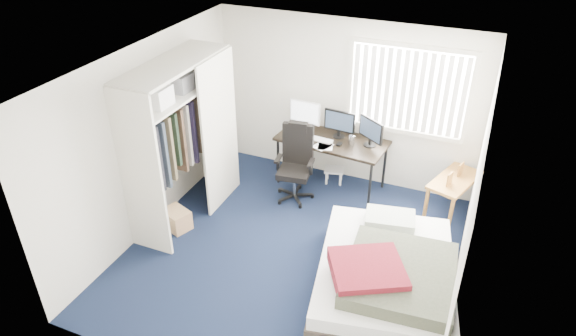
# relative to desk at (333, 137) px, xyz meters

# --- Properties ---
(ground) EXTENTS (4.20, 4.20, 0.00)m
(ground) POSITION_rel_desk_xyz_m (0.06, -1.75, -0.82)
(ground) COLOR black
(ground) RESTS_ON ground
(room_shell) EXTENTS (4.20, 4.20, 4.20)m
(room_shell) POSITION_rel_desk_xyz_m (0.06, -1.75, 0.69)
(room_shell) COLOR silver
(room_shell) RESTS_ON ground
(window_assembly) EXTENTS (1.72, 0.09, 1.32)m
(window_assembly) POSITION_rel_desk_xyz_m (0.96, 0.29, 0.78)
(window_assembly) COLOR white
(window_assembly) RESTS_ON ground
(closet) EXTENTS (0.64, 1.84, 2.22)m
(closet) POSITION_rel_desk_xyz_m (-1.61, -1.49, 0.54)
(closet) COLOR beige
(closet) RESTS_ON ground
(desk) EXTENTS (1.67, 0.90, 1.25)m
(desk) POSITION_rel_desk_xyz_m (0.00, 0.00, 0.00)
(desk) COLOR black
(desk) RESTS_ON ground
(office_chair) EXTENTS (0.61, 0.61, 1.15)m
(office_chair) POSITION_rel_desk_xyz_m (-0.39, -0.50, -0.37)
(office_chair) COLOR black
(office_chair) RESTS_ON ground
(footstool) EXTENTS (0.34, 0.30, 0.24)m
(footstool) POSITION_rel_desk_xyz_m (0.02, 0.07, -0.63)
(footstool) COLOR white
(footstool) RESTS_ON ground
(nightstand) EXTENTS (0.70, 0.98, 0.79)m
(nightstand) POSITION_rel_desk_xyz_m (1.81, -0.13, -0.28)
(nightstand) COLOR brown
(nightstand) RESTS_ON ground
(bed) EXTENTS (1.86, 2.26, 0.67)m
(bed) POSITION_rel_desk_xyz_m (1.33, -2.01, -0.53)
(bed) COLOR #3B322A
(bed) RESTS_ON ground
(pine_box) EXTENTS (0.44, 0.39, 0.28)m
(pine_box) POSITION_rel_desk_xyz_m (-1.59, -1.86, -0.68)
(pine_box) COLOR #A07350
(pine_box) RESTS_ON ground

